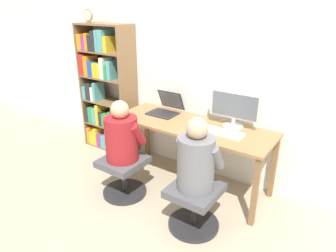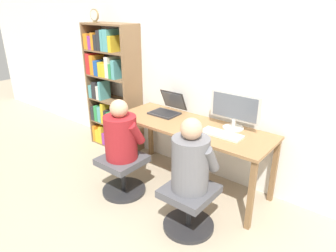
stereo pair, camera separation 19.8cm
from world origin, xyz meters
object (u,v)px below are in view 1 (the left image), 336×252
laptop (165,109)px  desk_clock (88,16)px  bookshelf (103,88)px  keyboard (223,133)px  person_at_monitor (196,159)px  desktop_monitor (234,109)px  office_chair_right (124,173)px  office_chair_left (194,204)px  person_at_laptop (122,135)px

laptop → desk_clock: (-1.14, -0.06, 1.03)m
bookshelf → keyboard: bearing=-5.9°
keyboard → person_at_monitor: bearing=-87.9°
desktop_monitor → keyboard: (-0.01, -0.22, -0.19)m
desktop_monitor → office_chair_right: size_ratio=1.14×
desktop_monitor → office_chair_right: bearing=-138.8°
laptop → office_chair_right: 0.91m
office_chair_left → person_at_laptop: size_ratio=0.74×
office_chair_left → person_at_monitor: size_ratio=0.72×
office_chair_right → bookshelf: 1.42m
desktop_monitor → bookshelf: bearing=-179.2°
laptop → desktop_monitor: bearing=3.3°
office_chair_left → person_at_laptop: bearing=178.2°
laptop → person_at_monitor: (0.86, -0.75, -0.08)m
desktop_monitor → office_chair_left: (0.01, -0.80, -0.69)m
person_at_monitor → bookshelf: 2.08m
desktop_monitor → bookshelf: size_ratio=0.32×
desktop_monitor → laptop: desktop_monitor is taller
person_at_laptop → desk_clock: size_ratio=3.79×
desktop_monitor → desk_clock: desk_clock is taller
keyboard → person_at_laptop: 1.03m
person_at_laptop → desk_clock: desk_clock is taller
office_chair_left → person_at_monitor: (0.00, 0.01, 0.46)m
desk_clock → person_at_laptop: bearing=-31.0°
person_at_monitor → desk_clock: bearing=161.1°
laptop → keyboard: size_ratio=0.87×
laptop → keyboard: 0.86m
person_at_laptop → laptop: bearing=86.8°
person_at_monitor → office_chair_right: bearing=178.8°
person_at_laptop → bookshelf: size_ratio=0.37×
office_chair_left → bookshelf: 2.17m
desktop_monitor → keyboard: 0.29m
office_chair_right → desk_clock: 2.03m
office_chair_right → desk_clock: size_ratio=2.82×
office_chair_left → bookshelf: size_ratio=0.28×
desktop_monitor → person_at_laptop: desktop_monitor is taller
bookshelf → desk_clock: (-0.07, -0.08, 0.93)m
office_chair_left → person_at_monitor: bearing=90.0°
desktop_monitor → laptop: bearing=-176.7°
person_at_laptop → bookshelf: (-1.03, 0.74, 0.19)m
laptop → person_at_monitor: 1.14m
laptop → desk_clock: 1.53m
keyboard → desk_clock: 2.25m
keyboard → person_at_monitor: (0.02, -0.57, -0.04)m
keyboard → person_at_laptop: (-0.88, -0.55, -0.06)m
office_chair_right → person_at_laptop: size_ratio=0.74×
bookshelf → person_at_laptop: bearing=-35.7°
keyboard → office_chair_left: bearing=-87.9°
desktop_monitor → laptop: 0.86m
desktop_monitor → office_chair_left: desktop_monitor is taller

